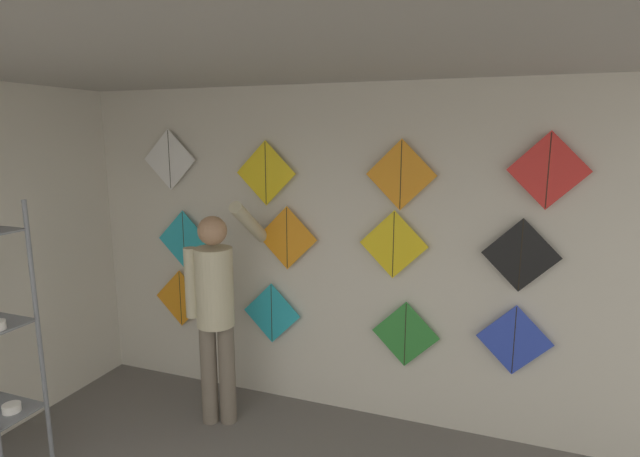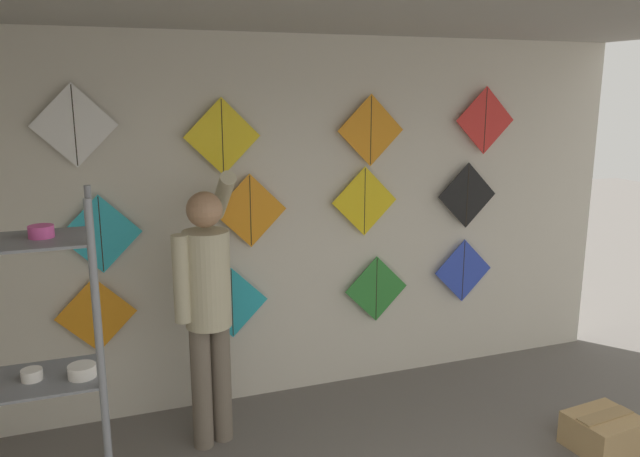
# 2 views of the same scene
# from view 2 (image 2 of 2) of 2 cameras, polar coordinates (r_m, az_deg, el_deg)

# --- Properties ---
(back_panel) EXTENTS (5.60, 0.06, 2.80)m
(back_panel) POSITION_cam_2_polar(r_m,az_deg,el_deg) (4.87, -1.59, 0.75)
(back_panel) COLOR beige
(back_panel) RESTS_ON ground
(ceiling_slab) EXTENTS (5.60, 4.05, 0.04)m
(ceiling_slab) POSITION_cam_2_polar(r_m,az_deg,el_deg) (3.26, 8.07, 19.85)
(ceiling_slab) COLOR #A8A399
(shelf_rack) EXTENTS (0.82, 0.38, 2.00)m
(shelf_rack) POSITION_cam_2_polar(r_m,az_deg,el_deg) (3.01, -26.78, -13.97)
(shelf_rack) COLOR slate
(shelf_rack) RESTS_ON ground
(shopkeeper) EXTENTS (0.46, 0.72, 1.88)m
(shopkeeper) POSITION_cam_2_polar(r_m,az_deg,el_deg) (4.22, -10.24, -6.13)
(shopkeeper) COLOR #726656
(shopkeeper) RESTS_ON ground
(cardboard_box) EXTENTS (0.48, 0.42, 0.25)m
(cardboard_box) POSITION_cam_2_polar(r_m,az_deg,el_deg) (4.87, 24.49, -16.56)
(cardboard_box) COLOR tan
(cardboard_box) RESTS_ON ground
(kite_0) EXTENTS (0.55, 0.01, 0.55)m
(kite_0) POSITION_cam_2_polar(r_m,az_deg,el_deg) (4.70, -19.77, -7.46)
(kite_0) COLOR orange
(kite_1) EXTENTS (0.55, 0.01, 0.55)m
(kite_1) POSITION_cam_2_polar(r_m,az_deg,el_deg) (4.79, -8.05, -6.74)
(kite_1) COLOR #28B2C6
(kite_2) EXTENTS (0.55, 0.01, 0.55)m
(kite_2) POSITION_cam_2_polar(r_m,az_deg,el_deg) (5.16, 5.18, -5.52)
(kite_2) COLOR #338C38
(kite_3) EXTENTS (0.55, 0.01, 0.55)m
(kite_3) POSITION_cam_2_polar(r_m,az_deg,el_deg) (5.53, 12.96, -3.78)
(kite_3) COLOR blue
(kite_4) EXTENTS (0.55, 0.01, 0.55)m
(kite_4) POSITION_cam_2_polar(r_m,az_deg,el_deg) (4.54, -19.40, -0.49)
(kite_4) COLOR #28B2C6
(kite_5) EXTENTS (0.55, 0.01, 0.55)m
(kite_5) POSITION_cam_2_polar(r_m,az_deg,el_deg) (4.64, -6.38, 1.62)
(kite_5) COLOR orange
(kite_6) EXTENTS (0.55, 0.01, 0.55)m
(kite_6) POSITION_cam_2_polar(r_m,az_deg,el_deg) (4.93, 4.10, 2.50)
(kite_6) COLOR yellow
(kite_7) EXTENTS (0.55, 0.01, 0.55)m
(kite_7) POSITION_cam_2_polar(r_m,az_deg,el_deg) (5.38, 13.31, 2.96)
(kite_7) COLOR black
(kite_8) EXTENTS (0.55, 0.01, 0.55)m
(kite_8) POSITION_cam_2_polar(r_m,az_deg,el_deg) (4.44, -21.55, 8.76)
(kite_8) COLOR white
(kite_9) EXTENTS (0.55, 0.01, 0.55)m
(kite_9) POSITION_cam_2_polar(r_m,az_deg,el_deg) (4.53, -8.93, 8.30)
(kite_9) COLOR yellow
(kite_10) EXTENTS (0.55, 0.01, 0.55)m
(kite_10) POSITION_cam_2_polar(r_m,az_deg,el_deg) (4.89, 4.67, 8.93)
(kite_10) COLOR orange
(kite_11) EXTENTS (0.55, 0.01, 0.55)m
(kite_11) POSITION_cam_2_polar(r_m,az_deg,el_deg) (5.39, 14.87, 9.53)
(kite_11) COLOR red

